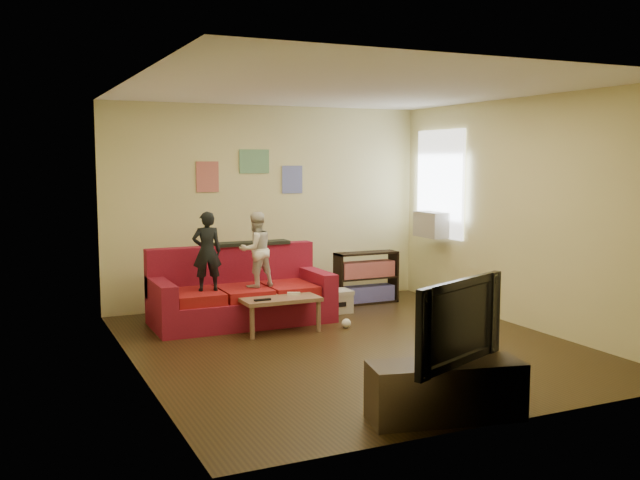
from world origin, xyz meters
name	(u,v)px	position (x,y,z in m)	size (l,w,h in m)	color
room_shell	(352,219)	(0.00, 0.00, 1.35)	(4.52, 5.02, 2.72)	#382813
sofa	(240,296)	(-0.73, 1.54, 0.32)	(2.14, 0.99, 0.94)	maroon
child_a	(207,251)	(-1.18, 1.37, 0.92)	(0.34, 0.22, 0.93)	black
child_b	(256,250)	(-0.58, 1.37, 0.90)	(0.44, 0.34, 0.91)	white
coffee_table	(279,302)	(-0.48, 0.88, 0.35)	(0.90, 0.49, 0.40)	#8A6852
remote	(262,300)	(-0.73, 0.76, 0.41)	(0.19, 0.05, 0.02)	black
game_controller	(294,294)	(-0.28, 0.93, 0.42)	(0.15, 0.04, 0.03)	white
bookshelf	(366,280)	(1.21, 1.91, 0.32)	(0.89, 0.27, 0.71)	black
window	(440,184)	(2.22, 1.65, 1.64)	(0.04, 1.08, 1.48)	white
ac_unit	(432,224)	(2.10, 1.65, 1.08)	(0.28, 0.55, 0.35)	#B7B2A3
artwork_left	(208,177)	(-0.85, 2.48, 1.75)	(0.30, 0.01, 0.40)	#D87266
artwork_center	(254,161)	(-0.20, 2.48, 1.95)	(0.42, 0.01, 0.32)	#72B27F
artwork_right	(292,180)	(0.35, 2.48, 1.70)	(0.30, 0.01, 0.38)	#727FCC
file_box	(335,301)	(0.55, 1.54, 0.15)	(0.42, 0.32, 0.29)	beige
tv_stand	(446,391)	(-0.34, -2.25, 0.22)	(1.19, 0.40, 0.44)	#403226
television	(447,320)	(-0.34, -2.25, 0.77)	(1.13, 0.15, 0.65)	black
tissue	(346,323)	(0.31, 0.72, 0.05)	(0.11, 0.11, 0.11)	white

